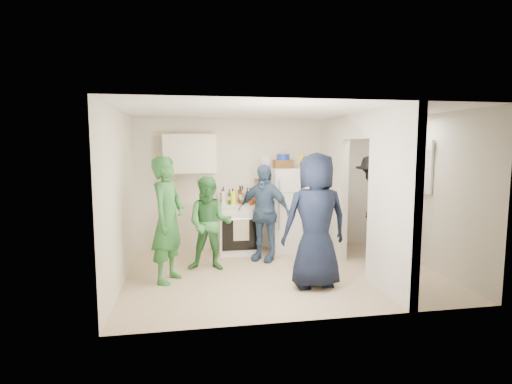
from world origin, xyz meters
TOP-DOWN VIEW (x-y plane):
  - floor at (0.00, 0.00)m, footprint 4.80×4.80m
  - wall_back at (0.00, 1.70)m, footprint 4.80×0.00m
  - wall_front at (0.00, -1.70)m, footprint 4.80×0.00m
  - wall_left at (-2.40, 0.00)m, footprint 0.00×3.40m
  - wall_right at (2.40, 0.00)m, footprint 0.00×3.40m
  - ceiling at (0.00, 0.00)m, footprint 4.80×4.80m
  - partition_pier_back at (1.20, 1.10)m, footprint 0.12×1.20m
  - partition_pier_front at (1.20, -1.10)m, footprint 0.12×1.20m
  - partition_header at (1.20, 0.00)m, footprint 0.12×1.00m
  - stove at (-0.52, 1.37)m, footprint 0.78×0.65m
  - upper_cabinet at (-1.40, 1.52)m, footprint 0.95×0.34m
  - fridge at (0.43, 1.34)m, footprint 0.65×0.63m
  - wicker_basket at (0.33, 1.39)m, footprint 0.35×0.25m
  - blue_bowl at (0.33, 1.39)m, footprint 0.24×0.24m
  - yellow_cup_stack_top at (0.65, 1.24)m, footprint 0.09×0.09m
  - wall_clock at (0.05, 1.68)m, footprint 0.22×0.02m
  - spice_shelf at (0.00, 1.65)m, footprint 0.35×0.08m
  - nook_window at (2.38, 0.20)m, footprint 0.03×0.70m
  - nook_window_frame at (2.36, 0.20)m, footprint 0.04×0.76m
  - nook_valance at (2.34, 0.20)m, footprint 0.04×0.82m
  - yellow_cup_stack_stove at (-0.64, 1.15)m, footprint 0.09×0.09m
  - red_cup at (-0.30, 1.17)m, footprint 0.09×0.09m
  - person_green_left at (-1.75, -0.04)m, footprint 0.68×0.79m
  - person_green_center at (-1.11, 0.41)m, footprint 0.83×0.70m
  - person_denim at (-0.16, 0.80)m, footprint 1.04×0.91m
  - person_navy at (0.30, -0.63)m, footprint 0.96×0.65m
  - person_nook at (1.77, 0.52)m, footprint 1.05×1.36m
  - bottle_a at (-0.82, 1.50)m, footprint 0.06×0.06m
  - bottle_b at (-0.70, 1.30)m, footprint 0.06×0.06m
  - bottle_c at (-0.62, 1.50)m, footprint 0.07×0.07m
  - bottle_d at (-0.49, 1.30)m, footprint 0.06×0.06m
  - bottle_e at (-0.42, 1.55)m, footprint 0.08×0.08m
  - bottle_f at (-0.35, 1.38)m, footprint 0.06×0.06m
  - bottle_g at (-0.27, 1.52)m, footprint 0.08×0.08m
  - bottle_h at (-0.81, 1.25)m, footprint 0.08×0.08m
  - bottle_i at (-0.48, 1.46)m, footprint 0.08×0.08m
  - bottle_j at (-0.22, 1.28)m, footprint 0.06×0.06m

SIDE VIEW (x-z plane):
  - floor at x=0.00m, z-range 0.00..0.00m
  - stove at x=-0.52m, z-range 0.00..0.93m
  - person_green_center at x=-1.11m, z-range 0.00..1.51m
  - fridge at x=0.43m, z-range 0.00..1.58m
  - person_denim at x=-0.16m, z-range 0.00..1.68m
  - person_green_left at x=-1.75m, z-range 0.00..1.84m
  - person_nook at x=1.77m, z-range 0.00..1.85m
  - person_navy at x=0.30m, z-range 0.00..1.90m
  - red_cup at x=-0.30m, z-range 0.93..1.05m
  - yellow_cup_stack_stove at x=-0.64m, z-range 0.93..1.18m
  - bottle_a at x=-0.82m, z-range 0.93..1.18m
  - bottle_j at x=-0.22m, z-range 0.93..1.19m
  - bottle_c at x=-0.62m, z-range 0.93..1.20m
  - bottle_g at x=-0.27m, z-range 0.93..1.20m
  - bottle_b at x=-0.70m, z-range 0.93..1.20m
  - bottle_f at x=-0.35m, z-range 0.93..1.22m
  - bottle_e at x=-0.42m, z-range 0.93..1.24m
  - bottle_d at x=-0.49m, z-range 0.93..1.25m
  - bottle_h at x=-0.81m, z-range 0.93..1.26m
  - bottle_i at x=-0.48m, z-range 0.93..1.26m
  - wall_back at x=0.00m, z-range -1.15..3.65m
  - wall_front at x=0.00m, z-range -1.15..3.65m
  - wall_left at x=-2.40m, z-range -0.45..2.95m
  - wall_right at x=2.40m, z-range -0.45..2.95m
  - partition_pier_back at x=1.20m, z-range 0.00..2.50m
  - partition_pier_front at x=1.20m, z-range 0.00..2.50m
  - spice_shelf at x=0.00m, z-range 1.34..1.36m
  - nook_window at x=2.38m, z-range 1.25..2.05m
  - nook_window_frame at x=2.36m, z-range 1.22..2.08m
  - wicker_basket at x=0.33m, z-range 1.58..1.73m
  - wall_clock at x=0.05m, z-range 1.59..1.81m
  - yellow_cup_stack_top at x=0.65m, z-range 1.58..1.83m
  - blue_bowl at x=0.33m, z-range 1.73..1.84m
  - upper_cabinet at x=-1.40m, z-range 1.50..2.20m
  - nook_valance at x=2.34m, z-range 1.91..2.09m
  - partition_header at x=1.20m, z-range 2.10..2.50m
  - ceiling at x=0.00m, z-range 2.50..2.50m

